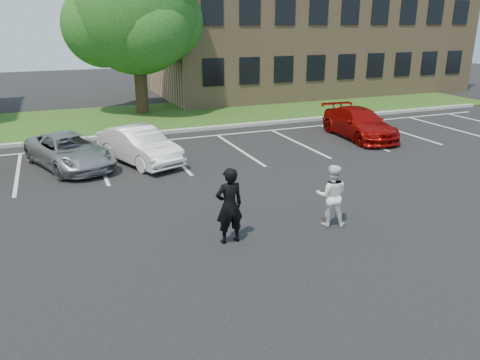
% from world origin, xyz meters
% --- Properties ---
extents(ground_plane, '(90.00, 90.00, 0.00)m').
position_xyz_m(ground_plane, '(0.00, 0.00, 0.00)').
color(ground_plane, black).
rests_on(ground_plane, ground).
extents(curb, '(40.00, 0.30, 0.15)m').
position_xyz_m(curb, '(0.00, 12.00, 0.07)').
color(curb, gray).
rests_on(curb, ground).
extents(grass_strip, '(44.00, 8.00, 0.08)m').
position_xyz_m(grass_strip, '(0.00, 16.00, 0.04)').
color(grass_strip, '#264C13').
rests_on(grass_strip, ground).
extents(stall_lines, '(34.00, 5.36, 0.01)m').
position_xyz_m(stall_lines, '(1.40, 8.95, 0.01)').
color(stall_lines, silver).
rests_on(stall_lines, ground).
extents(office_building, '(22.40, 10.40, 8.30)m').
position_xyz_m(office_building, '(14.00, 21.99, 4.16)').
color(office_building, '#957854').
rests_on(office_building, ground).
extents(tree, '(7.80, 7.20, 8.80)m').
position_xyz_m(tree, '(0.69, 17.39, 5.35)').
color(tree, black).
rests_on(tree, ground).
extents(man_black_suit, '(0.70, 0.47, 1.88)m').
position_xyz_m(man_black_suit, '(-0.60, 0.20, 0.94)').
color(man_black_suit, black).
rests_on(man_black_suit, ground).
extents(man_white_shirt, '(1.00, 0.92, 1.65)m').
position_xyz_m(man_white_shirt, '(2.19, 0.12, 0.82)').
color(man_white_shirt, white).
rests_on(man_white_shirt, ground).
extents(car_silver_minivan, '(3.37, 4.77, 1.21)m').
position_xyz_m(car_silver_minivan, '(-3.80, 8.06, 0.60)').
color(car_silver_minivan, '#97999E').
rests_on(car_silver_minivan, ground).
extents(car_white_sedan, '(2.76, 4.28, 1.33)m').
position_xyz_m(car_white_sedan, '(-1.36, 7.67, 0.67)').
color(car_white_sedan, silver).
rests_on(car_white_sedan, ground).
extents(car_red_compact, '(2.16, 4.66, 1.32)m').
position_xyz_m(car_red_compact, '(8.63, 7.88, 0.66)').
color(car_red_compact, '#890805').
rests_on(car_red_compact, ground).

